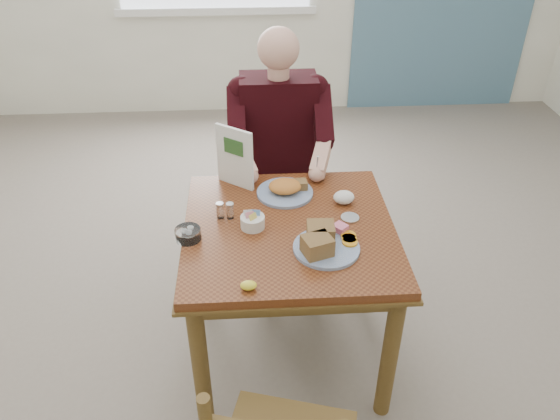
{
  "coord_description": "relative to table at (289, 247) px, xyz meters",
  "views": [
    {
      "loc": [
        -0.16,
        -1.89,
        2.11
      ],
      "look_at": [
        -0.04,
        0.0,
        0.84
      ],
      "focal_mm": 35.0,
      "sensor_mm": 36.0,
      "label": 1
    }
  ],
  "objects": [
    {
      "name": "floor",
      "position": [
        0.0,
        0.0,
        -0.64
      ],
      "size": [
        6.0,
        6.0,
        0.0
      ],
      "primitive_type": "plane",
      "color": "slate",
      "rests_on": "ground"
    },
    {
      "name": "lemon_wedge",
      "position": [
        -0.18,
        -0.39,
        0.13
      ],
      "size": [
        0.07,
        0.06,
        0.03
      ],
      "primitive_type": "ellipsoid",
      "rotation": [
        0.0,
        0.0,
        -0.22
      ],
      "color": "yellow",
      "rests_on": "table"
    },
    {
      "name": "napkin",
      "position": [
        0.26,
        0.17,
        0.14
      ],
      "size": [
        0.1,
        0.08,
        0.06
      ],
      "primitive_type": "ellipsoid",
      "rotation": [
        0.0,
        0.0,
        -0.03
      ],
      "color": "white",
      "rests_on": "table"
    },
    {
      "name": "metal_dish",
      "position": [
        0.27,
        0.04,
        0.12
      ],
      "size": [
        0.09,
        0.09,
        0.01
      ],
      "primitive_type": "cylinder",
      "rotation": [
        0.0,
        0.0,
        -0.07
      ],
      "color": "silver",
      "rests_on": "table"
    },
    {
      "name": "table",
      "position": [
        0.0,
        0.0,
        0.0
      ],
      "size": [
        0.92,
        0.92,
        0.75
      ],
      "color": "brown",
      "rests_on": "ground"
    },
    {
      "name": "chair_far",
      "position": [
        0.0,
        0.8,
        -0.16
      ],
      "size": [
        0.42,
        0.42,
        0.95
      ],
      "color": "brown",
      "rests_on": "ground"
    },
    {
      "name": "diner",
      "position": [
        0.0,
        0.71,
        0.17
      ],
      "size": [
        0.53,
        0.56,
        1.39
      ],
      "color": "tan",
      "rests_on": "chair_far"
    },
    {
      "name": "near_plate",
      "position": [
        0.12,
        -0.16,
        0.14
      ],
      "size": [
        0.32,
        0.32,
        0.09
      ],
      "color": "white",
      "rests_on": "table"
    },
    {
      "name": "far_plate",
      "position": [
        0.0,
        0.26,
        0.14
      ],
      "size": [
        0.28,
        0.28,
        0.07
      ],
      "color": "white",
      "rests_on": "table"
    },
    {
      "name": "caddy",
      "position": [
        -0.16,
        0.0,
        0.14
      ],
      "size": [
        0.12,
        0.12,
        0.08
      ],
      "color": "white",
      "rests_on": "table"
    },
    {
      "name": "shakers",
      "position": [
        -0.27,
        0.08,
        0.15
      ],
      "size": [
        0.08,
        0.04,
        0.07
      ],
      "color": "white",
      "rests_on": "table"
    },
    {
      "name": "creamer",
      "position": [
        -0.43,
        -0.06,
        0.14
      ],
      "size": [
        0.14,
        0.14,
        0.05
      ],
      "color": "white",
      "rests_on": "table"
    },
    {
      "name": "menu",
      "position": [
        -0.23,
        0.36,
        0.26
      ],
      "size": [
        0.17,
        0.13,
        0.3
      ],
      "color": "white",
      "rests_on": "table"
    }
  ]
}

